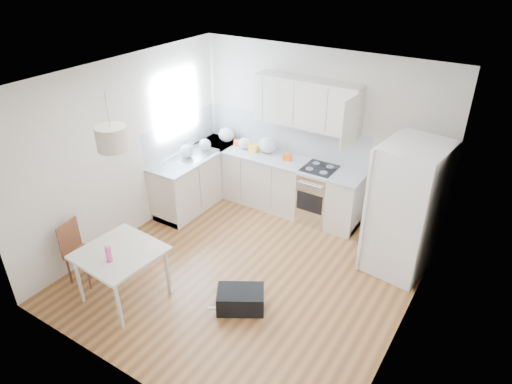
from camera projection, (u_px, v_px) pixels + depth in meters
floor at (247, 273)px, 6.36m from camera, size 4.20×4.20×0.00m
ceiling at (244, 81)px, 5.04m from camera, size 4.20×4.20×0.00m
wall_back at (318, 134)px, 7.25m from camera, size 4.20×0.00×4.20m
wall_left at (126, 151)px, 6.68m from camera, size 0.00×4.20×4.20m
wall_right at (414, 240)px, 4.72m from camera, size 0.00×4.20×4.20m
window_glassblock at (176, 104)px, 7.33m from camera, size 0.02×1.00×1.00m
cabinets_back at (275, 183)px, 7.75m from camera, size 3.00×0.60×0.88m
cabinets_left at (197, 179)px, 7.87m from camera, size 0.60×1.80×0.88m
counter_back at (276, 158)px, 7.53m from camera, size 3.02×0.64×0.04m
counter_left at (196, 155)px, 7.64m from camera, size 0.64×1.82×0.04m
backsplash_back at (285, 135)px, 7.59m from camera, size 3.00×0.01×0.58m
backsplash_left at (181, 134)px, 7.63m from camera, size 0.01×1.80×0.58m
upper_cabinets at (307, 103)px, 6.95m from camera, size 1.70×0.32×0.75m
range_oven at (318, 195)px, 7.38m from camera, size 0.50×0.61×0.88m
sink at (194, 155)px, 7.60m from camera, size 0.50×0.80×0.16m
refrigerator at (408, 209)px, 6.07m from camera, size 0.99×1.03×1.85m
dining_table at (120, 257)px, 5.62m from camera, size 0.98×0.98×0.72m
dining_chair at (83, 253)px, 6.04m from camera, size 0.43×0.43×0.86m
drink_bottle at (108, 253)px, 5.36m from camera, size 0.09×0.09×0.24m
gym_bag at (241, 299)px, 5.69m from camera, size 0.69×0.63×0.27m
pendant_lamp at (112, 138)px, 4.94m from camera, size 0.38×0.38×0.27m
grocery_bag_a at (226, 135)px, 8.03m from camera, size 0.28×0.24×0.26m
grocery_bag_b at (245, 143)px, 7.76m from camera, size 0.23×0.19×0.20m
grocery_bag_c at (268, 145)px, 7.61m from camera, size 0.30×0.26×0.27m
grocery_bag_d at (205, 144)px, 7.75m from camera, size 0.21×0.18×0.19m
grocery_bag_e at (187, 151)px, 7.48m from camera, size 0.23×0.20×0.21m
snack_orange at (287, 157)px, 7.40m from camera, size 0.18×0.15×0.10m
snack_yellow at (254, 148)px, 7.69m from camera, size 0.18×0.13×0.12m
snack_red at (238, 143)px, 7.92m from camera, size 0.16×0.13×0.10m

